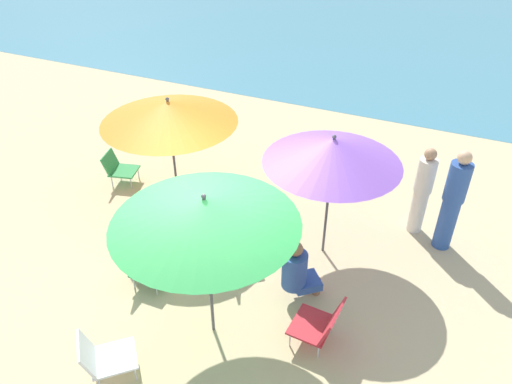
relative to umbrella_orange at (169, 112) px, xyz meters
name	(u,v)px	position (x,y,z in m)	size (l,w,h in m)	color
ground_plane	(213,280)	(1.46, -1.45, -1.75)	(40.00, 40.00, 0.00)	#CCB789
sea_water	(397,26)	(1.46, 12.75, -1.75)	(40.00, 16.00, 0.01)	teal
umbrella_orange	(169,112)	(0.00, 0.00, 0.00)	(2.17, 2.17, 1.99)	#4C4C51
umbrella_green	(205,211)	(1.88, -2.23, 0.14)	(2.11, 2.11, 2.12)	#4C4C51
umbrella_purple	(333,151)	(2.71, -0.18, 0.01)	(1.92, 1.92, 2.01)	#4C4C51
beach_chair_a	(103,357)	(1.06, -3.32, -1.43)	(0.75, 0.74, 0.62)	white
beach_chair_b	(237,219)	(1.33, -0.36, -1.45)	(0.60, 0.59, 0.57)	red
beach_chair_c	(144,265)	(0.59, -1.85, -1.44)	(0.57, 0.46, 0.59)	#33934C
beach_chair_d	(321,324)	(3.19, -1.88, -1.40)	(0.60, 0.57, 0.66)	red
beach_chair_e	(234,243)	(1.58, -0.97, -1.38)	(0.71, 0.71, 0.69)	white
beach_chair_f	(118,167)	(-1.34, 0.13, -1.43)	(0.64, 0.58, 0.59)	#33934C
person_a	(453,201)	(4.36, 0.68, -0.90)	(0.32, 0.32, 1.69)	#2D519E
person_b	(422,191)	(3.91, 0.91, -0.99)	(0.28, 0.28, 1.51)	silver
person_c	(203,234)	(1.13, -1.08, -1.28)	(0.56, 0.54, 0.95)	#2D519E
person_d	(297,271)	(2.67, -1.28, -1.25)	(0.55, 0.53, 0.99)	#2D519E
beach_bag	(131,242)	(-0.01, -1.36, -1.60)	(0.20, 0.17, 0.29)	#2D519E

